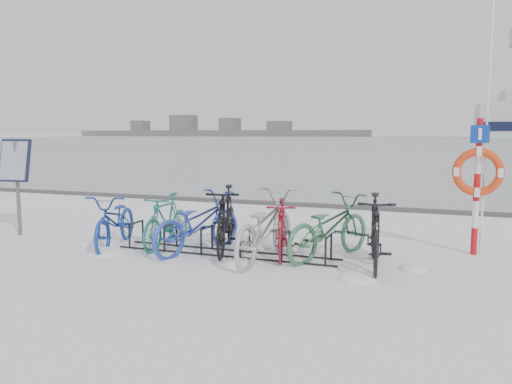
% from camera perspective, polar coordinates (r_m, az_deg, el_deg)
% --- Properties ---
extents(ground, '(900.00, 900.00, 0.00)m').
position_cam_1_polar(ground, '(8.72, -3.49, -7.07)').
color(ground, white).
rests_on(ground, ground).
extents(ice_sheet, '(400.00, 298.00, 0.02)m').
position_cam_1_polar(ice_sheet, '(162.81, 18.88, 5.69)').
color(ice_sheet, '#99A5AD').
rests_on(ice_sheet, ground).
extents(quay_edge, '(400.00, 0.25, 0.10)m').
position_cam_1_polar(quay_edge, '(14.23, 6.01, -1.49)').
color(quay_edge, '#3F3F42').
rests_on(quay_edge, ground).
extents(bike_rack, '(4.00, 0.48, 0.46)m').
position_cam_1_polar(bike_rack, '(8.68, -3.50, -5.92)').
color(bike_rack, black).
rests_on(bike_rack, ground).
extents(info_board, '(0.68, 0.32, 1.96)m').
position_cam_1_polar(info_board, '(11.19, -25.80, 2.66)').
color(info_board, '#595B5E').
rests_on(info_board, ground).
extents(lifebuoy_station, '(0.82, 0.23, 4.24)m').
position_cam_1_polar(lifebuoy_station, '(9.19, 24.06, 2.04)').
color(lifebuoy_station, '#B70E13').
rests_on(lifebuoy_station, ground).
extents(shoreline, '(180.00, 12.00, 9.50)m').
position_cam_1_polar(shoreline, '(295.68, -5.16, 6.90)').
color(shoreline, '#4A4A4A').
rests_on(shoreline, ground).
extents(bike_0, '(1.21, 2.08, 1.03)m').
position_cam_1_polar(bike_0, '(9.54, -15.71, -2.96)').
color(bike_0, navy).
rests_on(bike_0, ground).
extents(bike_1, '(0.53, 1.71, 1.02)m').
position_cam_1_polar(bike_1, '(9.31, -10.20, -3.08)').
color(bike_1, '#1C6F66').
rests_on(bike_1, ground).
extents(bike_2, '(1.35, 2.19, 1.09)m').
position_cam_1_polar(bike_2, '(8.87, -6.71, -3.29)').
color(bike_2, '#2942AB').
rests_on(bike_2, ground).
extents(bike_3, '(1.05, 2.06, 1.19)m').
position_cam_1_polar(bike_3, '(8.85, -3.44, -2.94)').
color(bike_3, black).
rests_on(bike_3, ground).
extents(bike_4, '(0.94, 2.29, 1.18)m').
position_cam_1_polar(bike_4, '(8.24, 0.99, -3.70)').
color(bike_4, '#A3A6AA').
rests_on(bike_4, ground).
extents(bike_5, '(0.89, 1.73, 1.00)m').
position_cam_1_polar(bike_5, '(8.50, 2.95, -3.99)').
color(bike_5, maroon).
rests_on(bike_5, ground).
extents(bike_6, '(1.57, 2.20, 1.10)m').
position_cam_1_polar(bike_6, '(8.47, 8.32, -3.77)').
color(bike_6, '#366D48').
rests_on(bike_6, ground).
extents(bike_7, '(0.83, 2.01, 1.17)m').
position_cam_1_polar(bike_7, '(8.00, 13.44, -4.22)').
color(bike_7, black).
rests_on(bike_7, ground).
extents(snow_drifts, '(6.19, 1.88, 0.22)m').
position_cam_1_polar(snow_drifts, '(8.45, -3.69, -7.54)').
color(snow_drifts, white).
rests_on(snow_drifts, ground).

